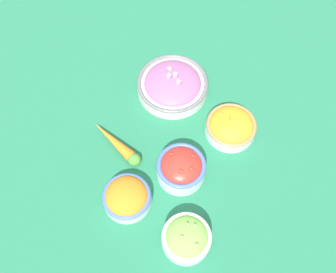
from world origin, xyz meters
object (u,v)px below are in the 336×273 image
Objects in this scene: bowl_red_onion at (173,85)px; bowl_lettuce at (186,238)px; bowl_cherry_tomatoes at (181,168)px; bowl_squash at (231,126)px; bowl_carrots at (127,197)px; loose_carrot at (118,144)px.

bowl_lettuce is at bearing -150.85° from bowl_red_onion.
bowl_cherry_tomatoes reaches higher than bowl_red_onion.
bowl_squash is at bearing -22.05° from bowl_cherry_tomatoes.
bowl_squash is at bearing -106.09° from bowl_red_onion.
bowl_red_onion is at bearing 73.91° from bowl_squash.
bowl_carrots is at bearing 80.35° from bowl_lettuce.
loose_carrot is at bearing 167.04° from bowl_red_onion.
bowl_cherry_tomatoes is at bearing 157.95° from bowl_squash.
bowl_lettuce is at bearing -99.65° from bowl_carrots.
bowl_lettuce reaches higher than bowl_squash.
bowl_carrots is 0.35m from bowl_red_onion.
loose_carrot is (0.12, 0.09, -0.01)m from bowl_carrots.
bowl_lettuce is 0.96× the size of bowl_carrots.
bowl_cherry_tomatoes is 0.18m from loose_carrot.
bowl_cherry_tomatoes is 1.03× the size of bowl_carrots.
loose_carrot is at bearing 90.49° from bowl_cherry_tomatoes.
bowl_cherry_tomatoes is at bearing -161.19° from loose_carrot.
bowl_red_onion is (0.38, 0.21, -0.01)m from bowl_lettuce.
loose_carrot is at bearing 124.42° from bowl_squash.
bowl_squash is (0.32, 0.01, -0.01)m from bowl_lettuce.
bowl_squash is (0.17, -0.07, -0.01)m from bowl_cherry_tomatoes.
bowl_carrots is at bearing 151.61° from bowl_squash.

